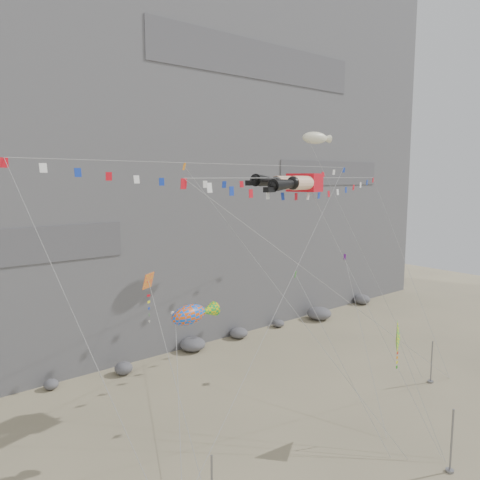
{
  "coord_description": "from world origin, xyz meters",
  "views": [
    {
      "loc": [
        -24.92,
        -21.54,
        17.5
      ],
      "look_at": [
        -0.27,
        9.0,
        12.21
      ],
      "focal_mm": 35.0,
      "sensor_mm": 36.0,
      "label": 1
    }
  ],
  "objects": [
    {
      "name": "small_kite_b",
      "position": [
        8.32,
        4.63,
        10.22
      ],
      "size": [
        7.86,
        10.33,
        15.87
      ],
      "color": "purple",
      "rests_on": "ground"
    },
    {
      "name": "legs_kite",
      "position": [
        0.4,
        3.65,
        17.06
      ],
      "size": [
        8.28,
        14.15,
        21.22
      ],
      "rotation": [
        0.0,
        0.0,
        0.29
      ],
      "color": "red",
      "rests_on": "ground"
    },
    {
      "name": "cliff",
      "position": [
        0.0,
        32.0,
        25.0
      ],
      "size": [
        80.0,
        28.0,
        50.0
      ],
      "primitive_type": "cube",
      "color": "slate",
      "rests_on": "ground"
    },
    {
      "name": "small_kite_a",
      "position": [
        -5.66,
        8.58,
        17.95
      ],
      "size": [
        6.67,
        16.69,
        24.98
      ],
      "color": "orange",
      "rests_on": "ground"
    },
    {
      "name": "delta_kite",
      "position": [
        2.23,
        -4.79,
        6.77
      ],
      "size": [
        2.45,
        4.97,
        8.61
      ],
      "color": "yellow",
      "rests_on": "ground"
    },
    {
      "name": "small_kite_c",
      "position": [
        -0.79,
        1.72,
        10.22
      ],
      "size": [
        0.99,
        8.76,
        13.25
      ],
      "color": "#209316",
      "rests_on": "ground"
    },
    {
      "name": "harlequin_kite",
      "position": [
        -12.65,
        1.95,
        11.62
      ],
      "size": [
        1.93,
        7.64,
        13.35
      ],
      "color": "red",
      "rests_on": "ground"
    },
    {
      "name": "flag_banner_upper",
      "position": [
        -0.6,
        9.52,
        18.55
      ],
      "size": [
        36.34,
        15.78,
        26.39
      ],
      "color": "red",
      "rests_on": "ground"
    },
    {
      "name": "blimp_windsock",
      "position": [
        10.96,
        10.92,
        21.35
      ],
      "size": [
        4.15,
        13.24,
        24.65
      ],
      "color": "#EEEBC4",
      "rests_on": "ground"
    },
    {
      "name": "fish_windsock",
      "position": [
        -10.03,
        1.89,
        9.17
      ],
      "size": [
        6.43,
        7.21,
        11.87
      ],
      "color": "#E14F0B",
      "rests_on": "ground"
    },
    {
      "name": "talus_boulders",
      "position": [
        0.0,
        17.0,
        0.6
      ],
      "size": [
        60.0,
        3.0,
        1.2
      ],
      "primitive_type": null,
      "color": "#5B5B5F",
      "rests_on": "ground"
    },
    {
      "name": "anchor_pole_center",
      "position": [
        1.09,
        -9.31,
        1.99
      ],
      "size": [
        0.12,
        0.12,
        3.98
      ],
      "primitive_type": "cylinder",
      "color": "slate",
      "rests_on": "ground"
    },
    {
      "name": "anchor_pole_right",
      "position": [
        11.78,
        -2.14,
        1.85
      ],
      "size": [
        0.12,
        0.12,
        3.69
      ],
      "primitive_type": "cylinder",
      "color": "slate",
      "rests_on": "ground"
    },
    {
      "name": "flag_banner_lower",
      "position": [
        4.07,
        4.69,
        17.42
      ],
      "size": [
        32.22,
        13.25,
        21.31
      ],
      "color": "red",
      "rests_on": "ground"
    },
    {
      "name": "ground",
      "position": [
        0.0,
        0.0,
        0.0
      ],
      "size": [
        120.0,
        120.0,
        0.0
      ],
      "primitive_type": "plane",
      "color": "#9C8F6B",
      "rests_on": "ground"
    }
  ]
}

